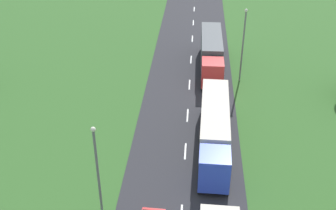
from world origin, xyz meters
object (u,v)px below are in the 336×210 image
lamppost_third (243,42)px  truck_third (211,52)px  truck_second (215,128)px  lamppost_second (97,167)px

lamppost_third → truck_third: bearing=138.0°
truck_second → truck_third: truck_third is taller
truck_third → lamppost_third: size_ratio=1.44×
truck_third → lamppost_second: size_ratio=1.63×
truck_third → truck_second: bearing=-89.9°
truck_second → truck_third: size_ratio=1.07×
lamppost_third → lamppost_second: bearing=-118.2°
lamppost_second → lamppost_third: (11.87, 22.14, 0.54)m
truck_second → lamppost_third: size_ratio=1.54×
lamppost_second → lamppost_third: bearing=61.8°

